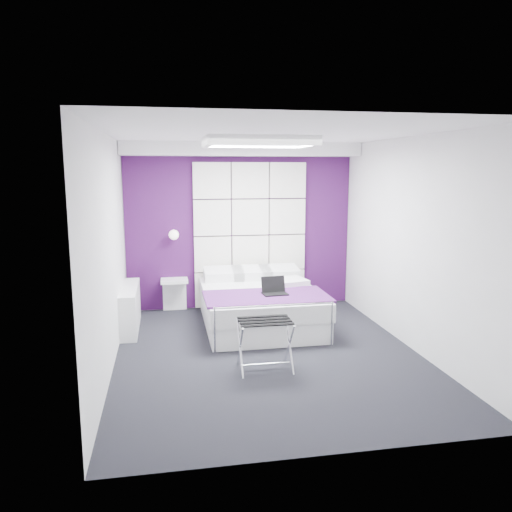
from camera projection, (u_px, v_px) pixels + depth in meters
The scene contains 15 objects.
floor at pixel (268, 354), 6.02m from camera, with size 4.40×4.40×0.00m, color black.
ceiling at pixel (269, 133), 5.58m from camera, with size 4.40×4.40×0.00m, color white.
wall_back at pixel (240, 227), 7.93m from camera, with size 3.60×3.60×0.00m, color silver.
wall_left at pixel (108, 253), 5.48m from camera, with size 4.40×4.40×0.00m, color silver.
wall_right at pixel (412, 244), 6.12m from camera, with size 4.40×4.40×0.00m, color silver.
accent_wall at pixel (240, 227), 7.92m from camera, with size 3.58×0.02×2.58m, color #3B0F43.
soffit at pixel (242, 149), 7.48m from camera, with size 3.58×0.50×0.20m, color white.
headboard at pixel (250, 235), 7.92m from camera, with size 1.80×0.08×2.30m, color white, non-canonical shape.
skylight at pixel (259, 141), 6.17m from camera, with size 1.36×0.86×0.12m, color white, non-canonical shape.
wall_lamp at pixel (174, 234), 7.62m from camera, with size 0.15×0.15×0.15m, color white.
radiator at pixel (130, 308), 6.93m from camera, with size 0.22×1.20×0.60m, color white.
bed at pixel (259, 305), 7.11m from camera, with size 1.64×1.98×0.70m.
nightstand at pixel (174, 281), 7.70m from camera, with size 0.41×0.32×0.05m, color white.
luggage_rack at pixel (265, 345), 5.52m from camera, with size 0.58×0.43×0.57m.
laptop at pixel (274, 290), 6.67m from camera, with size 0.32×0.23×0.23m.
Camera 1 is at (-1.17, -5.61, 2.20)m, focal length 35.00 mm.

